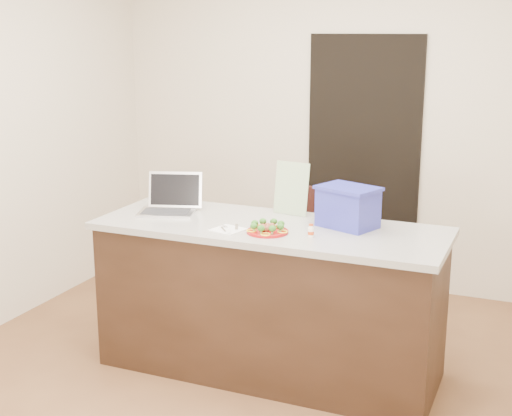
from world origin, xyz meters
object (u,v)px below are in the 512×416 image
at_px(laptop, 171,201).
at_px(chair, 304,245).
at_px(yogurt_bottle, 311,232).
at_px(island, 270,299).
at_px(napkin, 228,230).
at_px(blue_box, 348,207).
at_px(plate, 267,231).

bearing_deg(laptop, chair, 37.09).
bearing_deg(chair, yogurt_bottle, -47.68).
height_order(island, napkin, napkin).
relative_size(blue_box, chair, 0.42).
relative_size(plate, chair, 0.25).
xyz_separation_m(yogurt_bottle, blue_box, (0.13, 0.28, 0.09)).
bearing_deg(laptop, napkin, -43.66).
xyz_separation_m(plate, chair, (-0.14, 1.05, -0.39)).
relative_size(island, yogurt_bottle, 27.78).
bearing_deg(chair, plate, -60.76).
relative_size(plate, napkin, 1.44).
bearing_deg(napkin, island, 47.57).
height_order(plate, napkin, plate).
height_order(napkin, blue_box, blue_box).
distance_m(napkin, yogurt_bottle, 0.48).
xyz_separation_m(island, plate, (0.05, -0.15, 0.47)).
bearing_deg(plate, blue_box, 37.81).
xyz_separation_m(yogurt_bottle, laptop, (-0.99, 0.19, 0.03)).
bearing_deg(laptop, plate, -33.43).
relative_size(laptop, blue_box, 1.00).
relative_size(napkin, blue_box, 0.42).
distance_m(laptop, chair, 1.13).
distance_m(island, yogurt_bottle, 0.59).
bearing_deg(blue_box, yogurt_bottle, -93.90).
relative_size(plate, yogurt_bottle, 3.19).
xyz_separation_m(island, chair, (-0.09, 0.90, 0.07)).
distance_m(laptop, blue_box, 1.12).
xyz_separation_m(laptop, blue_box, (1.12, 0.08, 0.06)).
relative_size(island, napkin, 12.51).
distance_m(plate, blue_box, 0.49).
bearing_deg(plate, napkin, -169.68).
height_order(yogurt_bottle, chair, yogurt_bottle).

